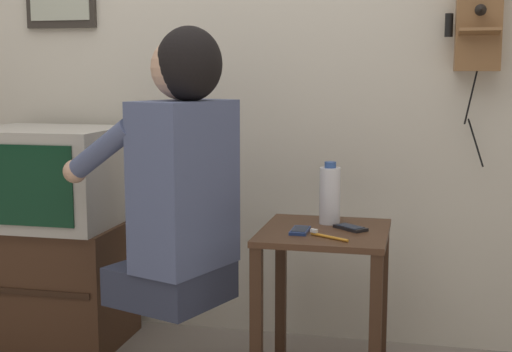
# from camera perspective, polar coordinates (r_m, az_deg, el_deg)

# --- Properties ---
(wall_back) EXTENTS (6.80, 0.05, 2.55)m
(wall_back) POSITION_cam_1_polar(r_m,az_deg,el_deg) (3.11, -0.95, 10.58)
(wall_back) COLOR beige
(wall_back) RESTS_ON ground_plane
(side_table) EXTENTS (0.45, 0.49, 0.59)m
(side_table) POSITION_cam_1_polar(r_m,az_deg,el_deg) (2.62, 5.46, -7.20)
(side_table) COLOR #422819
(side_table) RESTS_ON ground_plane
(person) EXTENTS (0.63, 0.54, 1.00)m
(person) POSITION_cam_1_polar(r_m,az_deg,el_deg) (2.55, -6.16, 0.33)
(person) COLOR #2D3347
(person) RESTS_ON ground_plane
(tv_stand) EXTENTS (0.57, 0.45, 0.52)m
(tv_stand) POSITION_cam_1_polar(r_m,az_deg,el_deg) (3.20, -15.56, -8.22)
(tv_stand) COLOR #422819
(tv_stand) RESTS_ON ground_plane
(television) EXTENTS (0.58, 0.49, 0.41)m
(television) POSITION_cam_1_polar(r_m,az_deg,el_deg) (3.11, -16.33, -0.03)
(television) COLOR #ADA89E
(television) RESTS_ON tv_stand
(wall_phone_antique) EXTENTS (0.21, 0.19, 0.82)m
(wall_phone_antique) POSITION_cam_1_polar(r_m,az_deg,el_deg) (2.95, 17.37, 12.01)
(wall_phone_antique) COLOR brown
(cell_phone_held) EXTENTS (0.06, 0.12, 0.01)m
(cell_phone_held) POSITION_cam_1_polar(r_m,az_deg,el_deg) (2.54, 3.54, -4.37)
(cell_phone_held) COLOR navy
(cell_phone_held) RESTS_ON side_table
(cell_phone_spare) EXTENTS (0.13, 0.13, 0.01)m
(cell_phone_spare) POSITION_cam_1_polar(r_m,az_deg,el_deg) (2.60, 7.56, -4.12)
(cell_phone_spare) COLOR black
(cell_phone_spare) RESTS_ON side_table
(water_bottle) EXTENTS (0.08, 0.08, 0.23)m
(water_bottle) POSITION_cam_1_polar(r_m,az_deg,el_deg) (2.67, 5.93, -1.50)
(water_bottle) COLOR silver
(water_bottle) RESTS_ON side_table
(toothbrush) EXTENTS (0.14, 0.09, 0.02)m
(toothbrush) POSITION_cam_1_polar(r_m,az_deg,el_deg) (2.46, 5.65, -4.79)
(toothbrush) COLOR orange
(toothbrush) RESTS_ON side_table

